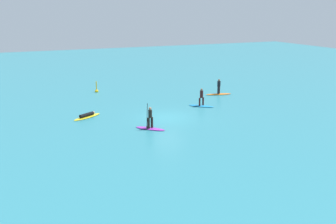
# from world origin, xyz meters

# --- Properties ---
(ground_plane) EXTENTS (120.00, 120.00, 0.00)m
(ground_plane) POSITION_xyz_m (0.00, 0.00, 0.00)
(ground_plane) COLOR teal
(ground_plane) RESTS_ON ground
(surfer_on_purple_board) EXTENTS (2.18, 2.16, 2.10)m
(surfer_on_purple_board) POSITION_xyz_m (-2.56, -2.40, 0.45)
(surfer_on_purple_board) COLOR purple
(surfer_on_purple_board) RESTS_ON ground_plane
(surfer_on_orange_board) EXTENTS (2.89, 1.22, 1.73)m
(surfer_on_orange_board) POSITION_xyz_m (8.67, 6.05, 0.44)
(surfer_on_orange_board) COLOR orange
(surfer_on_orange_board) RESTS_ON ground_plane
(surfer_on_yellow_board) EXTENTS (2.83, 2.09, 0.39)m
(surfer_on_yellow_board) POSITION_xyz_m (-6.36, 2.88, 0.13)
(surfer_on_yellow_board) COLOR yellow
(surfer_on_yellow_board) RESTS_ON ground_plane
(surfer_on_blue_board) EXTENTS (2.26, 2.18, 1.75)m
(surfer_on_blue_board) POSITION_xyz_m (4.47, 2.26, 0.42)
(surfer_on_blue_board) COLOR #1E8CD1
(surfer_on_blue_board) RESTS_ON ground_plane
(marker_buoy) EXTENTS (0.40, 0.40, 1.33)m
(marker_buoy) POSITION_xyz_m (-3.22, 12.66, 0.19)
(marker_buoy) COLOR yellow
(marker_buoy) RESTS_ON ground_plane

